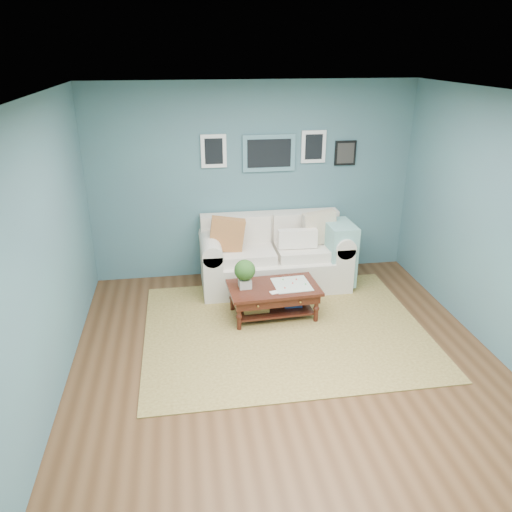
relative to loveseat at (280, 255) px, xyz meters
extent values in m
plane|color=brown|center=(-0.30, -2.03, -0.43)|extent=(5.00, 5.00, 0.00)
plane|color=white|center=(-0.30, -2.03, 2.27)|extent=(5.00, 5.00, 0.00)
cube|color=#45606E|center=(-0.30, 0.47, 0.92)|extent=(4.50, 0.02, 2.70)
cube|color=#45606E|center=(-0.30, -4.53, 0.92)|extent=(4.50, 0.02, 2.70)
cube|color=#45606E|center=(-2.55, -2.03, 0.92)|extent=(0.02, 5.00, 2.70)
cube|color=slate|center=(-0.09, 0.45, 1.32)|extent=(0.72, 0.03, 0.50)
cube|color=black|center=(-0.09, 0.43, 1.32)|extent=(0.60, 0.01, 0.38)
cube|color=white|center=(-0.84, 0.45, 1.37)|extent=(0.34, 0.03, 0.44)
cube|color=white|center=(0.53, 0.45, 1.39)|extent=(0.34, 0.03, 0.44)
cube|color=black|center=(0.99, 0.45, 1.29)|extent=(0.30, 0.03, 0.34)
cube|color=brown|center=(-0.19, -1.25, -0.42)|extent=(3.25, 2.60, 0.01)
cube|color=white|center=(-0.09, -0.04, -0.21)|extent=(1.49, 0.92, 0.44)
cube|color=white|center=(-0.09, 0.32, 0.26)|extent=(1.95, 0.23, 0.50)
cube|color=white|center=(-0.96, -0.04, -0.10)|extent=(0.25, 0.92, 0.65)
cube|color=white|center=(0.78, -0.04, -0.10)|extent=(0.25, 0.92, 0.65)
cylinder|color=white|center=(-0.96, -0.04, 0.22)|extent=(0.27, 0.92, 0.27)
cylinder|color=white|center=(0.78, -0.04, 0.22)|extent=(0.27, 0.92, 0.27)
cube|color=white|center=(-0.49, -0.10, 0.08)|extent=(0.75, 0.59, 0.14)
cube|color=white|center=(0.31, -0.10, 0.08)|extent=(0.75, 0.59, 0.14)
cube|color=white|center=(-0.49, 0.19, 0.34)|extent=(0.75, 0.13, 0.38)
cube|color=white|center=(0.31, 0.19, 0.34)|extent=(0.75, 0.13, 0.38)
cube|color=#B5572A|center=(-0.74, -0.09, 0.38)|extent=(0.51, 0.18, 0.50)
cube|color=beige|center=(0.54, -0.02, 0.38)|extent=(0.49, 0.19, 0.48)
cube|color=#F1E4D0|center=(0.20, -0.14, 0.28)|extent=(0.52, 0.13, 0.25)
cube|color=#8CC7BE|center=(0.78, -0.16, 0.05)|extent=(0.36, 0.58, 0.84)
cube|color=black|center=(-0.26, -0.91, -0.04)|extent=(1.12, 0.69, 0.04)
cube|color=black|center=(-0.26, -0.91, -0.11)|extent=(1.04, 0.61, 0.11)
cube|color=black|center=(-0.26, -0.91, -0.33)|extent=(0.95, 0.52, 0.02)
sphere|color=gold|center=(-0.50, -1.21, -0.11)|extent=(0.03, 0.03, 0.03)
sphere|color=gold|center=(0.00, -1.19, -0.11)|extent=(0.03, 0.03, 0.03)
cylinder|color=black|center=(-0.72, -1.18, -0.24)|extent=(0.05, 0.05, 0.37)
cylinder|color=black|center=(0.22, -1.13, -0.24)|extent=(0.05, 0.05, 0.37)
cylinder|color=black|center=(-0.75, -0.69, -0.24)|extent=(0.05, 0.05, 0.37)
cylinder|color=black|center=(0.19, -0.64, -0.24)|extent=(0.05, 0.05, 0.37)
cube|color=beige|center=(-0.61, -0.88, 0.03)|extent=(0.15, 0.15, 0.11)
sphere|color=#264F1E|center=(-0.61, -0.88, 0.20)|extent=(0.25, 0.25, 0.25)
cube|color=beige|center=(-0.04, -0.90, -0.02)|extent=(0.46, 0.46, 0.01)
cube|color=#B78347|center=(-0.49, -0.92, -0.23)|extent=(0.32, 0.23, 0.18)
cube|color=navy|center=(-0.01, -0.88, -0.27)|extent=(0.23, 0.17, 0.10)
camera|label=1|loc=(-1.31, -6.23, 2.66)|focal=35.00mm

